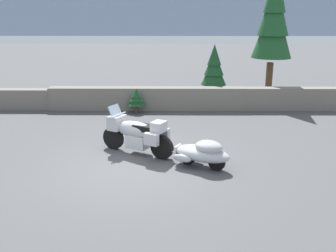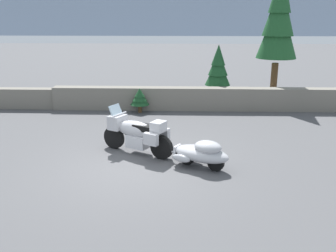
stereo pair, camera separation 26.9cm
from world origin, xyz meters
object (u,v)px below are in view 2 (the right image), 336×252
object	(u,v)px
pine_tree_tall	(279,17)
pine_tree_secondary	(218,67)
car_shaped_trailer	(202,153)
touring_motorcycle	(137,132)

from	to	relation	value
pine_tree_tall	pine_tree_secondary	bearing A→B (deg)	-161.55
car_shaped_trailer	pine_tree_tall	bearing A→B (deg)	65.55
pine_tree_secondary	touring_motorcycle	bearing A→B (deg)	-114.47
car_shaped_trailer	pine_tree_tall	xyz separation A→B (m)	(3.67, 8.07, 3.24)
touring_motorcycle	car_shaped_trailer	size ratio (longest dim) A/B	0.99
touring_motorcycle	pine_tree_tall	size ratio (longest dim) A/B	0.36
touring_motorcycle	car_shaped_trailer	distance (m)	2.05
pine_tree_secondary	pine_tree_tall	bearing A→B (deg)	18.45
pine_tree_tall	car_shaped_trailer	bearing A→B (deg)	-114.45
touring_motorcycle	pine_tree_tall	xyz separation A→B (m)	(5.45, 7.08, 3.03)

